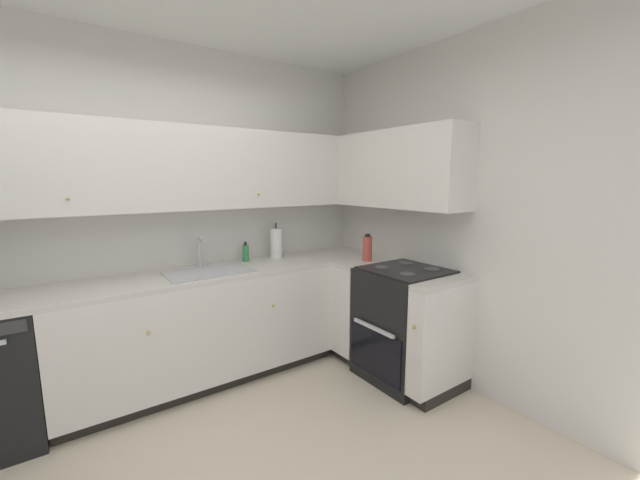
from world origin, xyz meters
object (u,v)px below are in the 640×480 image
Objects in this scene: paper_towel_roll at (276,243)px; oil_bottle at (367,248)px; soap_bottle at (246,253)px; oven_range at (404,323)px.

paper_towel_roll is 0.84m from oil_bottle.
soap_bottle is 0.52× the size of paper_towel_roll.
oven_range is 1.49m from soap_bottle.
paper_towel_roll is 1.38× the size of oil_bottle.
oil_bottle is (0.89, -0.61, 0.04)m from soap_bottle.
paper_towel_roll reaches higher than oil_bottle.
oven_range is 0.71m from oil_bottle.
oven_range is at bearing -87.56° from oil_bottle.
paper_towel_roll is at bearing 135.53° from oil_bottle.
paper_towel_roll is at bearing -3.87° from soap_bottle.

